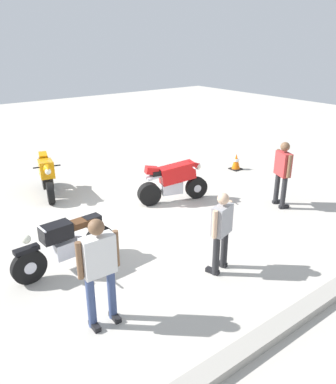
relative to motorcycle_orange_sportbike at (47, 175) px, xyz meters
name	(u,v)px	position (x,y,z in m)	size (l,w,h in m)	color
ground_plane	(128,221)	(-0.89, 2.79, -0.59)	(40.00, 40.00, 0.00)	#B7B2A8
curb_edge	(288,321)	(-0.89, 7.39, -0.52)	(14.00, 0.30, 0.15)	#9C978F
motorcycle_orange_sportbike	(47,175)	(0.00, 0.00, 0.00)	(0.84, 1.93, 1.14)	black
motorcycle_black_cruiser	(66,244)	(1.11, 3.82, -0.07)	(2.09, 0.70, 1.09)	black
motorcycle_red_sportbike	(174,180)	(-2.50, 2.50, 0.00)	(1.92, 0.88, 1.14)	black
person_in_white_shirt	(99,265)	(1.32, 5.59, 0.42)	(0.68, 0.32, 1.76)	#384772
person_in_gray_shirt	(221,229)	(-1.13, 5.65, 0.29)	(0.62, 0.41, 1.58)	#262628
person_in_red_shirt	(283,170)	(-4.50, 4.43, 0.39)	(0.45, 0.64, 1.72)	#262628
traffic_cone	(236,162)	(-5.84, 1.63, -0.33)	(0.36, 0.36, 0.53)	black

